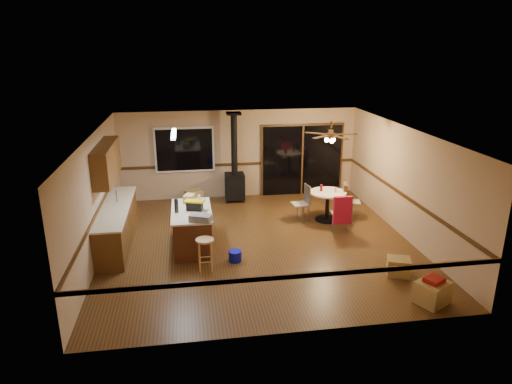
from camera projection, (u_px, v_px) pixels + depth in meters
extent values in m
plane|color=#4D3015|center=(258.00, 243.00, 10.60)|extent=(7.00, 7.00, 0.00)
plane|color=silver|center=(258.00, 132.00, 9.80)|extent=(7.00, 7.00, 0.00)
plane|color=tan|center=(239.00, 154.00, 13.49)|extent=(7.00, 0.00, 7.00)
plane|color=tan|center=(294.00, 259.00, 6.91)|extent=(7.00, 0.00, 7.00)
plane|color=tan|center=(96.00, 197.00, 9.69)|extent=(0.00, 7.00, 7.00)
plane|color=tan|center=(405.00, 183.00, 10.71)|extent=(0.00, 7.00, 7.00)
cube|color=black|center=(185.00, 150.00, 13.15)|extent=(1.72, 0.10, 1.32)
cube|color=black|center=(302.00, 160.00, 13.80)|extent=(2.52, 0.10, 2.10)
cube|color=brown|center=(117.00, 226.00, 10.47)|extent=(0.60, 3.00, 0.86)
cube|color=beige|center=(115.00, 207.00, 10.33)|extent=(0.64, 3.04, 0.04)
cube|color=brown|center=(106.00, 162.00, 10.19)|extent=(0.35, 2.00, 0.80)
cube|color=#502614|center=(192.00, 230.00, 10.25)|extent=(0.80, 1.60, 0.86)
cube|color=beige|center=(191.00, 211.00, 10.11)|extent=(0.88, 1.68, 0.04)
cube|color=black|center=(235.00, 186.00, 13.30)|extent=(0.55, 0.50, 0.75)
cylinder|color=black|center=(234.00, 144.00, 12.91)|extent=(0.18, 0.18, 1.77)
cylinder|color=brown|center=(331.00, 135.00, 11.28)|extent=(0.24, 0.24, 0.10)
cylinder|color=brown|center=(331.00, 125.00, 11.20)|extent=(0.05, 0.05, 0.16)
sphere|color=#FFD88C|center=(331.00, 140.00, 11.32)|extent=(0.16, 0.16, 0.16)
cube|color=white|center=(174.00, 134.00, 9.83)|extent=(0.10, 1.20, 0.04)
cube|color=slate|center=(201.00, 218.00, 9.46)|extent=(0.51, 0.41, 0.14)
cube|color=black|center=(195.00, 206.00, 10.08)|extent=(0.38, 0.28, 0.19)
cube|color=gold|center=(194.00, 201.00, 10.04)|extent=(0.47, 0.34, 0.03)
cube|color=#A58549|center=(189.00, 199.00, 10.55)|extent=(0.30, 0.34, 0.19)
cylinder|color=black|center=(176.00, 205.00, 9.94)|extent=(0.10, 0.10, 0.31)
cylinder|color=#D84C8C|center=(198.00, 205.00, 10.11)|extent=(0.09, 0.09, 0.22)
cylinder|color=white|center=(199.00, 199.00, 10.50)|extent=(0.07, 0.07, 0.20)
cylinder|color=tan|center=(205.00, 254.00, 9.26)|extent=(0.42, 0.42, 0.68)
cylinder|color=#0C12AE|center=(235.00, 256.00, 9.69)|extent=(0.35, 0.35, 0.23)
cylinder|color=black|center=(326.00, 219.00, 11.97)|extent=(0.59, 0.59, 0.04)
cylinder|color=black|center=(327.00, 206.00, 11.86)|extent=(0.10, 0.10, 0.70)
cylinder|color=beige|center=(328.00, 193.00, 11.74)|extent=(0.95, 0.95, 0.04)
cylinder|color=#590C14|center=(321.00, 188.00, 11.78)|extent=(0.09, 0.09, 0.17)
cylinder|color=beige|center=(335.00, 190.00, 11.70)|extent=(0.07, 0.07, 0.13)
cube|color=tan|center=(300.00, 204.00, 11.83)|extent=(0.44, 0.44, 0.03)
cube|color=slate|center=(307.00, 194.00, 11.80)|extent=(0.07, 0.40, 0.50)
cube|color=tan|center=(340.00, 213.00, 11.20)|extent=(0.42, 0.42, 0.03)
cube|color=slate|center=(343.00, 206.00, 10.94)|extent=(0.40, 0.05, 0.50)
cube|color=red|center=(342.00, 210.00, 10.95)|extent=(0.44, 0.12, 0.70)
cube|color=tan|center=(352.00, 202.00, 11.99)|extent=(0.50, 0.50, 0.03)
cube|color=slate|center=(346.00, 193.00, 11.93)|extent=(0.14, 0.39, 0.50)
cube|color=#4E331D|center=(345.00, 196.00, 11.97)|extent=(0.22, 0.45, 0.70)
cube|color=#A58549|center=(194.00, 196.00, 13.26)|extent=(0.56, 0.50, 0.37)
cube|color=#A58549|center=(432.00, 292.00, 8.10)|extent=(0.70, 0.66, 0.41)
cube|color=#A58549|center=(399.00, 267.00, 9.09)|extent=(0.54, 0.51, 0.36)
cube|color=maroon|center=(434.00, 280.00, 8.02)|extent=(0.41, 0.39, 0.09)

